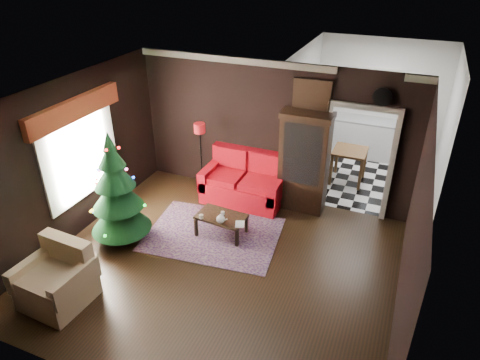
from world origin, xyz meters
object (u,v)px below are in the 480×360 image
at_px(curio_cabinet, 304,164).
at_px(teapot, 221,219).
at_px(floor_lamp, 201,157).
at_px(coffee_table, 221,225).
at_px(armchair, 55,277).
at_px(wall_clock, 382,96).
at_px(kitchen_table, 348,166).
at_px(loveseat, 244,179).
at_px(christmas_tree, 116,190).

height_order(curio_cabinet, teapot, curio_cabinet).
xyz_separation_m(floor_lamp, coffee_table, (1.01, -1.22, -0.62)).
xyz_separation_m(armchair, wall_clock, (3.78, 4.07, 1.92)).
bearing_deg(armchair, teapot, 57.73).
bearing_deg(wall_clock, teapot, -139.91).
xyz_separation_m(floor_lamp, wall_clock, (3.28, 0.42, 1.55)).
bearing_deg(coffee_table, wall_clock, 35.73).
height_order(curio_cabinet, floor_lamp, curio_cabinet).
relative_size(floor_lamp, kitchen_table, 1.92).
distance_m(loveseat, floor_lamp, 0.99).
relative_size(armchair, teapot, 5.41).
relative_size(floor_lamp, armchair, 1.56).
bearing_deg(loveseat, curio_cabinet, 10.83).
height_order(armchair, wall_clock, wall_clock).
relative_size(floor_lamp, christmas_tree, 0.74).
distance_m(armchair, coffee_table, 2.87).
bearing_deg(christmas_tree, coffee_table, 29.30).
bearing_deg(christmas_tree, floor_lamp, 76.18).
bearing_deg(curio_cabinet, kitchen_table, 65.56).
bearing_deg(coffee_table, loveseat, 93.44).
bearing_deg(loveseat, teapot, -83.70).
height_order(loveseat, curio_cabinet, curio_cabinet).
xyz_separation_m(armchair, teapot, (1.59, 2.22, 0.02)).
bearing_deg(curio_cabinet, wall_clock, 8.53).
bearing_deg(floor_lamp, wall_clock, 7.24).
relative_size(floor_lamp, teapot, 8.42).
relative_size(armchair, coffee_table, 1.07).
xyz_separation_m(coffee_table, wall_clock, (2.28, 1.64, 2.17)).
height_order(armchair, kitchen_table, armchair).
distance_m(floor_lamp, kitchen_table, 3.23).
xyz_separation_m(loveseat, teapot, (0.16, -1.44, -0.02)).
xyz_separation_m(floor_lamp, teapot, (1.09, -1.43, -0.35)).
xyz_separation_m(curio_cabinet, coffee_table, (-1.08, -1.46, -0.74)).
bearing_deg(teapot, curio_cabinet, 59.24).
distance_m(loveseat, kitchen_table, 2.45).
xyz_separation_m(floor_lamp, armchair, (-0.50, -3.65, -0.37)).
bearing_deg(curio_cabinet, loveseat, -169.17).
bearing_deg(wall_clock, curio_cabinet, -171.47).
height_order(curio_cabinet, kitchen_table, curio_cabinet).
distance_m(floor_lamp, christmas_tree, 2.14).
distance_m(wall_clock, kitchen_table, 2.43).
relative_size(curio_cabinet, christmas_tree, 0.97).
relative_size(curio_cabinet, teapot, 11.10).
bearing_deg(armchair, coffee_table, 61.54).
height_order(armchair, coffee_table, armchair).
bearing_deg(coffee_table, floor_lamp, 129.50).
xyz_separation_m(armchair, coffee_table, (1.51, 2.43, -0.25)).
height_order(armchair, teapot, armchair).
bearing_deg(christmas_tree, kitchen_table, 49.07).
relative_size(christmas_tree, wall_clock, 6.11).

